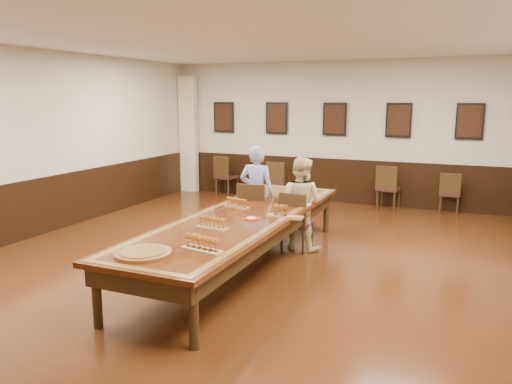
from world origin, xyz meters
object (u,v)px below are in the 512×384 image
at_px(spare_chair_d, 450,193).
at_px(carved_platter, 143,253).
at_px(conference_table, 242,225).
at_px(chair_man, 255,212).
at_px(person_woman, 300,203).
at_px(person_man, 257,193).
at_px(spare_chair_a, 227,176).
at_px(spare_chair_b, 279,182).
at_px(chair_woman, 297,221).
at_px(spare_chair_c, 389,187).

bearing_deg(spare_chair_d, carved_platter, 70.22).
bearing_deg(conference_table, chair_man, 105.50).
xyz_separation_m(person_woman, conference_table, (-0.46, -1.17, -0.12)).
relative_size(person_woman, conference_table, 0.29).
relative_size(chair_man, person_man, 0.63).
distance_m(chair_man, person_man, 0.32).
relative_size(chair_man, spare_chair_d, 1.17).
bearing_deg(spare_chair_d, person_man, 51.99).
xyz_separation_m(chair_man, person_woman, (0.81, -0.07, 0.23)).
xyz_separation_m(spare_chair_a, person_man, (2.24, -3.32, 0.31)).
xyz_separation_m(spare_chair_b, person_woman, (1.62, -3.29, 0.26)).
bearing_deg(chair_man, spare_chair_a, -62.19).
bearing_deg(spare_chair_d, spare_chair_a, 3.37).
distance_m(spare_chair_d, conference_table, 5.43).
distance_m(chair_woman, spare_chair_b, 3.75).
height_order(conference_table, carved_platter, carved_platter).
bearing_deg(chair_man, spare_chair_d, -134.56).
bearing_deg(spare_chair_c, conference_table, 81.55).
height_order(person_man, carved_platter, person_man).
xyz_separation_m(person_woman, carved_platter, (-0.65, -3.20, 0.04)).
bearing_deg(chair_man, carved_platter, 87.21).
xyz_separation_m(chair_woman, person_man, (-0.81, 0.28, 0.33)).
bearing_deg(conference_table, spare_chair_d, 62.10).
relative_size(spare_chair_a, person_woman, 0.67).
bearing_deg(chair_man, spare_chair_b, -81.34).
height_order(person_man, conference_table, person_man).
height_order(spare_chair_b, spare_chair_d, spare_chair_b).
bearing_deg(chair_woman, spare_chair_a, -45.51).
distance_m(spare_chair_a, carved_platter, 7.13).
bearing_deg(carved_platter, person_woman, 78.47).
bearing_deg(spare_chair_d, conference_table, 64.12).
bearing_deg(spare_chair_d, person_woman, 62.19).
height_order(chair_woman, conference_table, chair_woman).
distance_m(chair_man, spare_chair_d, 4.57).
bearing_deg(spare_chair_c, spare_chair_d, -166.50).
height_order(chair_man, person_woman, person_woman).
relative_size(chair_woman, conference_table, 0.19).
bearing_deg(person_woman, spare_chair_c, -99.37).
distance_m(spare_chair_b, spare_chair_c, 2.47).
bearing_deg(spare_chair_b, spare_chair_c, -174.23).
bearing_deg(person_woman, person_man, -8.00).
bearing_deg(spare_chair_a, chair_man, 134.89).
relative_size(person_man, conference_table, 0.32).
xyz_separation_m(chair_woman, spare_chair_b, (-1.61, 3.39, 0.00)).
bearing_deg(chair_man, conference_table, 100.02).
height_order(chair_man, spare_chair_a, chair_man).
distance_m(spare_chair_c, conference_table, 4.84).
bearing_deg(spare_chair_b, chair_man, 105.43).
xyz_separation_m(spare_chair_b, conference_table, (1.16, -4.46, 0.14)).
xyz_separation_m(person_man, person_woman, (0.82, -0.18, -0.07)).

